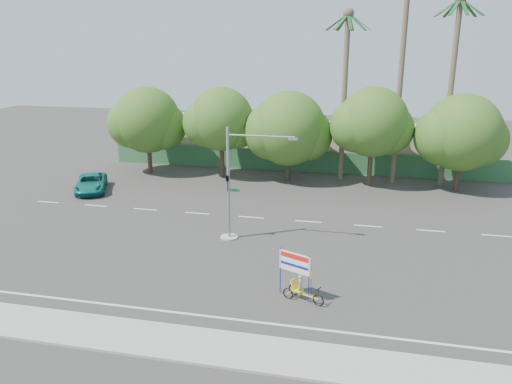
# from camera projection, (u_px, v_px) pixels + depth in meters

# --- Properties ---
(ground) EXTENTS (120.00, 120.00, 0.00)m
(ground) POSITION_uv_depth(u_px,v_px,m) (254.00, 269.00, 27.03)
(ground) COLOR #33302D
(ground) RESTS_ON ground
(sidewalk_near) EXTENTS (50.00, 2.40, 0.12)m
(sidewalk_near) POSITION_uv_depth(u_px,v_px,m) (213.00, 347.00, 20.01)
(sidewalk_near) COLOR gray
(sidewalk_near) RESTS_ON ground
(fence) EXTENTS (38.00, 0.08, 2.00)m
(fence) POSITION_uv_depth(u_px,v_px,m) (304.00, 161.00, 46.83)
(fence) COLOR #336B3D
(fence) RESTS_ON ground
(building_left) EXTENTS (12.00, 8.00, 4.00)m
(building_left) POSITION_uv_depth(u_px,v_px,m) (216.00, 138.00, 52.81)
(building_left) COLOR #B4A78F
(building_left) RESTS_ON ground
(building_right) EXTENTS (14.00, 8.00, 3.60)m
(building_right) POSITION_uv_depth(u_px,v_px,m) (391.00, 147.00, 49.15)
(building_right) COLOR #B4A78F
(building_right) RESTS_ON ground
(tree_far_left) EXTENTS (7.14, 6.00, 7.96)m
(tree_far_left) POSITION_uv_depth(u_px,v_px,m) (147.00, 122.00, 45.37)
(tree_far_left) COLOR #473828
(tree_far_left) RESTS_ON ground
(tree_left) EXTENTS (6.66, 5.60, 8.07)m
(tree_left) POSITION_uv_depth(u_px,v_px,m) (221.00, 121.00, 43.84)
(tree_left) COLOR #473828
(tree_left) RESTS_ON ground
(tree_center) EXTENTS (7.62, 6.40, 7.85)m
(tree_center) POSITION_uv_depth(u_px,v_px,m) (288.00, 131.00, 42.77)
(tree_center) COLOR #473828
(tree_center) RESTS_ON ground
(tree_right) EXTENTS (6.90, 5.80, 8.36)m
(tree_right) POSITION_uv_depth(u_px,v_px,m) (372.00, 124.00, 41.10)
(tree_right) COLOR #473828
(tree_right) RESTS_ON ground
(tree_far_right) EXTENTS (7.38, 6.20, 7.94)m
(tree_far_right) POSITION_uv_depth(u_px,v_px,m) (461.00, 135.00, 39.83)
(tree_far_right) COLOR #473828
(tree_far_right) RESTS_ON ground
(palm_tall) EXTENTS (3.73, 3.79, 17.45)m
(palm_tall) POSITION_uv_depth(u_px,v_px,m) (402.00, 59.00, 40.56)
(palm_tall) COLOR #70604C
(palm_tall) RESTS_ON ground
(palm_mid) EXTENTS (3.73, 3.79, 15.45)m
(palm_mid) POSITION_uv_depth(u_px,v_px,m) (453.00, 73.00, 40.05)
(palm_mid) COLOR #70604C
(palm_mid) RESTS_ON ground
(palm_short) EXTENTS (3.73, 3.79, 14.45)m
(palm_short) POSITION_uv_depth(u_px,v_px,m) (345.00, 78.00, 41.96)
(palm_short) COLOR #70604C
(palm_short) RESTS_ON ground
(traffic_signal) EXTENTS (4.72, 1.10, 7.00)m
(traffic_signal) POSITION_uv_depth(u_px,v_px,m) (233.00, 194.00, 30.36)
(traffic_signal) COLOR gray
(traffic_signal) RESTS_ON ground
(trike_billboard) EXTENTS (2.29, 1.16, 2.43)m
(trike_billboard) POSITION_uv_depth(u_px,v_px,m) (298.00, 280.00, 23.63)
(trike_billboard) COLOR black
(trike_billboard) RESTS_ON ground
(pickup_truck) EXTENTS (4.15, 5.47, 1.38)m
(pickup_truck) POSITION_uv_depth(u_px,v_px,m) (91.00, 183.00, 40.82)
(pickup_truck) COLOR #0F6D64
(pickup_truck) RESTS_ON ground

